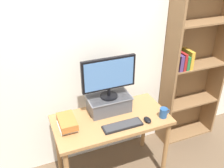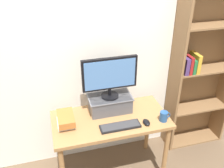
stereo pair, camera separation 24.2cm
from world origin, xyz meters
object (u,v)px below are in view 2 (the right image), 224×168
at_px(computer_mouse, 146,122).
at_px(coffee_mug, 164,116).
at_px(desk, 111,126).
at_px(book_stack, 66,120).
at_px(computer_monitor, 110,76).
at_px(bookshelf_unit, 201,68).
at_px(riser_box, 110,103).
at_px(keyboard, 120,126).

bearing_deg(computer_mouse, coffee_mug, 1.07).
bearing_deg(desk, book_stack, 176.60).
distance_m(desk, book_stack, 0.47).
bearing_deg(book_stack, computer_monitor, 13.43).
xyz_separation_m(bookshelf_unit, riser_box, (-1.15, -0.14, -0.20)).
distance_m(computer_monitor, computer_mouse, 0.59).
xyz_separation_m(book_stack, coffee_mug, (0.95, -0.20, -0.00)).
xyz_separation_m(desk, keyboard, (0.05, -0.16, 0.12)).
bearing_deg(coffee_mug, desk, 160.67).
height_order(computer_monitor, book_stack, computer_monitor).
bearing_deg(coffee_mug, riser_box, 145.98).
relative_size(riser_box, book_stack, 1.69).
bearing_deg(computer_monitor, bookshelf_unit, 7.04).
relative_size(bookshelf_unit, computer_mouse, 20.04).
distance_m(bookshelf_unit, keyboard, 1.24).
distance_m(computer_mouse, coffee_mug, 0.19).
bearing_deg(computer_monitor, coffee_mug, -33.90).
distance_m(bookshelf_unit, riser_box, 1.17).
height_order(riser_box, computer_monitor, computer_monitor).
height_order(desk, riser_box, riser_box).
bearing_deg(coffee_mug, bookshelf_unit, 34.30).
xyz_separation_m(desk, bookshelf_unit, (1.18, 0.28, 0.39)).
height_order(desk, book_stack, book_stack).
height_order(book_stack, coffee_mug, same).
xyz_separation_m(desk, coffee_mug, (0.51, -0.18, 0.16)).
xyz_separation_m(bookshelf_unit, keyboard, (-1.13, -0.45, -0.28)).
distance_m(riser_box, computer_mouse, 0.44).
relative_size(desk, bookshelf_unit, 0.57).
xyz_separation_m(keyboard, book_stack, (-0.50, 0.19, 0.04)).
bearing_deg(book_stack, computer_mouse, -15.14).
xyz_separation_m(bookshelf_unit, computer_mouse, (-0.86, -0.46, -0.27)).
bearing_deg(computer_monitor, riser_box, 90.00).
distance_m(computer_monitor, book_stack, 0.61).
height_order(computer_monitor, computer_mouse, computer_monitor).
distance_m(desk, keyboard, 0.21).
bearing_deg(book_stack, coffee_mug, -12.09).
bearing_deg(coffee_mug, book_stack, 167.91).
distance_m(desk, computer_mouse, 0.39).
xyz_separation_m(computer_monitor, book_stack, (-0.48, -0.11, -0.36)).
distance_m(computer_monitor, coffee_mug, 0.68).
height_order(computer_monitor, keyboard, computer_monitor).
relative_size(computer_monitor, keyboard, 1.40).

